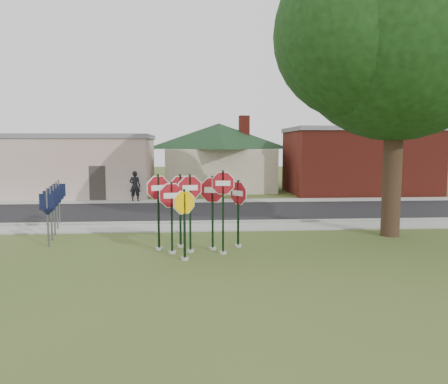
{
  "coord_description": "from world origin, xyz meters",
  "views": [
    {
      "loc": [
        -0.05,
        -12.55,
        3.44
      ],
      "look_at": [
        0.98,
        2.0,
        1.89
      ],
      "focal_mm": 35.0,
      "sensor_mm": 36.0,
      "label": 1
    }
  ],
  "objects": [
    {
      "name": "ground",
      "position": [
        0.0,
        0.0,
        0.0
      ],
      "size": [
        120.0,
        120.0,
        0.0
      ],
      "primitive_type": "plane",
      "color": "#3A4D1C",
      "rests_on": "ground"
    },
    {
      "name": "building_house",
      "position": [
        2.0,
        22.0,
        3.65
      ],
      "size": [
        11.6,
        11.6,
        6.2
      ],
      "color": "beige",
      "rests_on": "ground"
    },
    {
      "name": "stop_sign_yellow",
      "position": [
        -0.32,
        0.42,
        1.34
      ],
      "size": [
        0.88,
        0.5,
        2.26
      ],
      "color": "gray",
      "rests_on": "ground"
    },
    {
      "name": "stop_sign_back_left",
      "position": [
        -0.49,
        2.13,
        1.63
      ],
      "size": [
        1.0,
        0.6,
        2.61
      ],
      "color": "gray",
      "rests_on": "ground"
    },
    {
      "name": "stop_sign_far_left",
      "position": [
        -1.2,
        1.78,
        1.65
      ],
      "size": [
        0.97,
        0.58,
        2.63
      ],
      "color": "gray",
      "rests_on": "ground"
    },
    {
      "name": "road",
      "position": [
        0.0,
        10.0,
        0.02
      ],
      "size": [
        60.0,
        7.0,
        0.04
      ],
      "primitive_type": "cube",
      "color": "black",
      "rests_on": "ground"
    },
    {
      "name": "bg_tree_right",
      "position": [
        22.0,
        26.0,
        5.58
      ],
      "size": [
        5.6,
        5.6,
        8.4
      ],
      "color": "black",
      "rests_on": "ground"
    },
    {
      "name": "building_stucco",
      "position": [
        -9.0,
        18.0,
        2.15
      ],
      "size": [
        12.2,
        6.2,
        4.2
      ],
      "color": "beige",
      "rests_on": "ground"
    },
    {
      "name": "stop_sign_back_right",
      "position": [
        0.58,
        1.68,
        1.62
      ],
      "size": [
        1.12,
        0.39,
        2.59
      ],
      "color": "gray",
      "rests_on": "ground"
    },
    {
      "name": "sidewalk_near",
      "position": [
        0.0,
        5.5,
        0.03
      ],
      "size": [
        60.0,
        1.6,
        0.06
      ],
      "primitive_type": "cube",
      "color": "gray",
      "rests_on": "ground"
    },
    {
      "name": "oak_tree",
      "position": [
        7.5,
        3.5,
        7.71
      ],
      "size": [
        11.8,
        11.2,
        11.82
      ],
      "color": "black",
      "rests_on": "ground"
    },
    {
      "name": "stop_sign_center",
      "position": [
        -0.15,
        1.41,
        1.65
      ],
      "size": [
        1.06,
        0.25,
        2.65
      ],
      "color": "gray",
      "rests_on": "ground"
    },
    {
      "name": "stop_sign_far_right",
      "position": [
        1.47,
        2.03,
        1.48
      ],
      "size": [
        0.67,
        0.9,
        2.4
      ],
      "color": "gray",
      "rests_on": "ground"
    },
    {
      "name": "route_sign_row",
      "position": [
        -5.4,
        4.5,
        1.22
      ],
      "size": [
        1.43,
        4.63,
        2.0
      ],
      "color": "#59595E",
      "rests_on": "ground"
    },
    {
      "name": "pedestrian",
      "position": [
        -3.6,
        14.32,
        0.99
      ],
      "size": [
        0.71,
        0.49,
        1.86
      ],
      "primitive_type": "imported",
      "rotation": [
        0.0,
        0.0,
        3.07
      ],
      "color": "black",
      "rests_on": "sidewalk_far"
    },
    {
      "name": "sidewalk_far",
      "position": [
        0.0,
        14.3,
        0.03
      ],
      "size": [
        60.0,
        1.6,
        0.06
      ],
      "primitive_type": "cube",
      "color": "gray",
      "rests_on": "ground"
    },
    {
      "name": "stop_sign_left",
      "position": [
        -0.74,
        1.26,
        1.49
      ],
      "size": [
        1.08,
        0.24,
        2.42
      ],
      "color": "gray",
      "rests_on": "ground"
    },
    {
      "name": "stop_sign_right",
      "position": [
        0.89,
        1.1,
        1.73
      ],
      "size": [
        1.0,
        0.24,
        2.78
      ],
      "color": "gray",
      "rests_on": "ground"
    },
    {
      "name": "building_brick",
      "position": [
        12.0,
        18.5,
        2.4
      ],
      "size": [
        10.2,
        6.2,
        4.75
      ],
      "color": "maroon",
      "rests_on": "ground"
    },
    {
      "name": "curb",
      "position": [
        0.0,
        6.5,
        0.07
      ],
      "size": [
        60.0,
        0.2,
        0.14
      ],
      "primitive_type": "cube",
      "color": "gray",
      "rests_on": "ground"
    }
  ]
}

